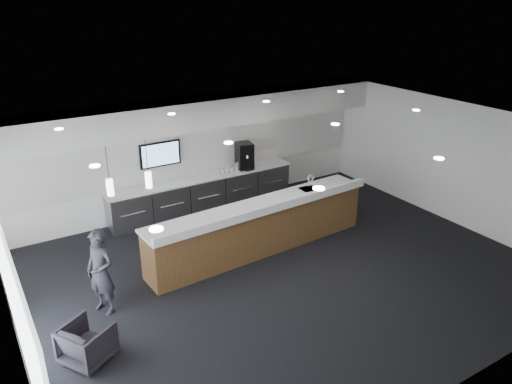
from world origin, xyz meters
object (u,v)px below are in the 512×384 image
coffee_machine (244,156)px  lounge_guest (101,272)px  armchair (87,343)px  service_counter (260,227)px

coffee_machine → lounge_guest: (-4.75, -3.04, -0.49)m
coffee_machine → armchair: 6.87m
service_counter → armchair: bearing=-162.4°
service_counter → lounge_guest: (-3.61, -0.44, 0.24)m
service_counter → lounge_guest: lounge_guest is taller
service_counter → coffee_machine: (1.14, 2.60, 0.73)m
armchair → lounge_guest: lounge_guest is taller
coffee_machine → lounge_guest: coffee_machine is taller
service_counter → armchair: 4.51m
armchair → lounge_guest: 1.39m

